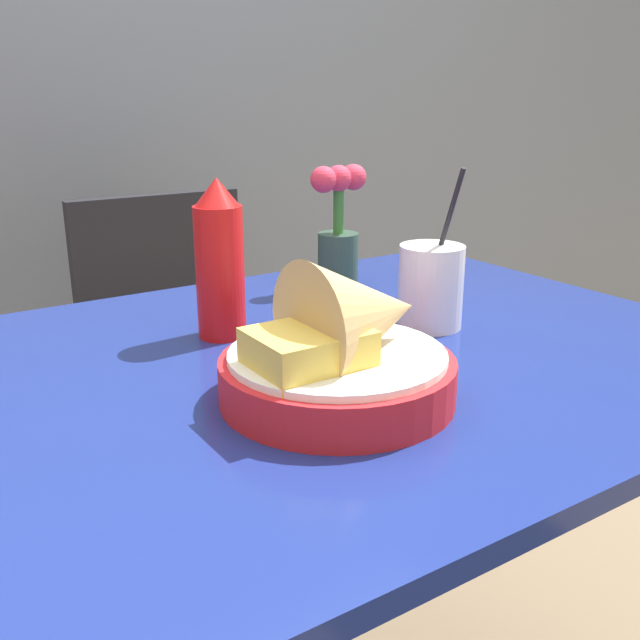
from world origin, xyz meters
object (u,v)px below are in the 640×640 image
Objects in this scene: food_basket at (345,350)px; drink_cup at (431,289)px; chair_far_window at (180,352)px; flower_vase at (338,231)px; ketchup_bottle at (220,261)px.

food_basket is 1.12× the size of drink_cup.
chair_far_window is 3.43× the size of food_basket.
flower_vase reaches higher than chair_far_window.
flower_vase is (0.10, -0.49, 0.35)m from chair_far_window.
ketchup_bottle reaches higher than flower_vase.
flower_vase is (0.02, 0.25, 0.04)m from drink_cup.
flower_vase is (0.26, 0.39, 0.04)m from food_basket.
ketchup_bottle is (-0.02, 0.26, 0.05)m from food_basket.
chair_far_window is 4.28× the size of flower_vase.
food_basket is 1.19× the size of ketchup_bottle.
flower_vase is at bearing 56.19° from food_basket.
food_basket is at bearing -100.37° from chair_far_window.
drink_cup is 0.26m from flower_vase.
ketchup_bottle is 0.31m from flower_vase.
ketchup_bottle is 1.05× the size of flower_vase.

